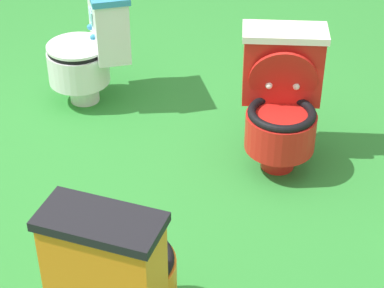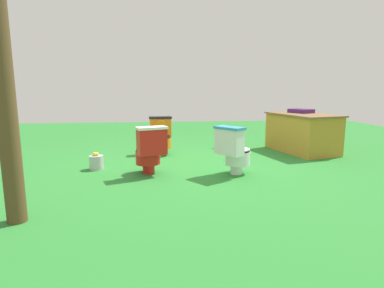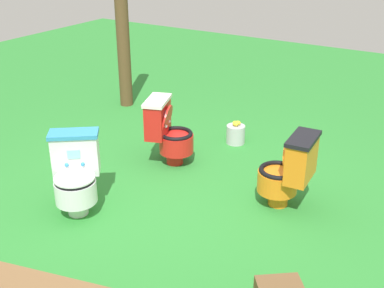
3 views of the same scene
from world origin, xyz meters
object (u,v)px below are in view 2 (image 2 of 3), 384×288
toilet_white (234,150)px  lemon_bucket (96,162)px  vendor_table (302,132)px  wooden_post (6,107)px  toilet_red (150,150)px  toilet_orange (161,135)px  small_crate (229,140)px

toilet_white → lemon_bucket: toilet_white is taller
vendor_table → wooden_post: (2.97, -4.23, 0.70)m
toilet_white → toilet_red: 1.24m
wooden_post → toilet_orange: bearing=154.9°
wooden_post → lemon_bucket: size_ratio=7.93×
toilet_white → toilet_orange: same height
toilet_red → toilet_orange: bearing=62.9°
toilet_red → toilet_orange: same height
toilet_red → wooden_post: wooden_post is taller
wooden_post → small_crate: 4.66m
small_crate → lemon_bucket: 2.97m
toilet_orange → vendor_table: bearing=175.1°
lemon_bucket → small_crate: bearing=122.6°
toilet_orange → toilet_white: bearing=119.2°
small_crate → toilet_white: bearing=-10.9°
toilet_orange → wooden_post: (3.01, -1.41, 0.72)m
small_crate → vendor_table: bearing=67.1°
toilet_red → toilet_orange: 1.45m
vendor_table → small_crate: vendor_table is taller
toilet_white → vendor_table: bearing=93.6°
wooden_post → small_crate: bearing=141.1°
toilet_orange → small_crate: bearing=-163.8°
vendor_table → lemon_bucket: bearing=-75.2°
toilet_red → toilet_white: bearing=-27.1°
toilet_orange → lemon_bucket: (1.05, -1.03, -0.26)m
vendor_table → small_crate: size_ratio=4.70×
toilet_white → lemon_bucket: size_ratio=2.63×
toilet_orange → wooden_post: wooden_post is taller
toilet_white → wooden_post: wooden_post is taller
toilet_white → small_crate: 2.18m
small_crate → wooden_post: bearing=-38.9°
toilet_red → vendor_table: vendor_table is taller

